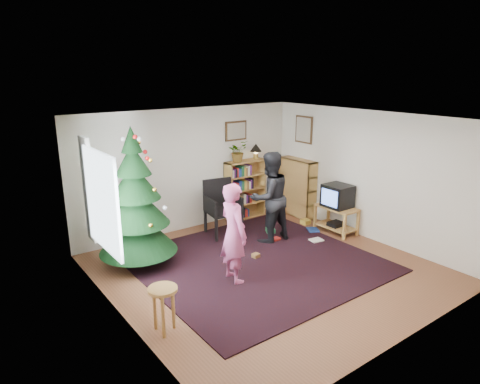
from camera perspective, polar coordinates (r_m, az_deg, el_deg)
floor at (r=7.31m, az=3.68°, el=-10.21°), size 5.00×5.00×0.00m
ceiling at (r=6.59m, az=4.07°, el=9.66°), size 5.00×5.00×0.00m
wall_back at (r=8.83m, az=-6.68°, el=3.00°), size 5.00×0.02×2.50m
wall_front at (r=5.31m, az=21.70°, el=-7.05°), size 5.00×0.02×2.50m
wall_left at (r=5.64m, az=-15.99°, el=-5.16°), size 0.02×5.00×2.50m
wall_right at (r=8.63m, az=16.65°, el=2.11°), size 0.02×5.00×2.50m
rug at (r=7.51m, az=2.19°, el=-9.34°), size 3.80×3.60×0.02m
window_pane at (r=6.11m, az=-17.93°, el=-1.21°), size 0.04×1.20×1.40m
curtain at (r=6.76m, az=-19.56°, el=0.29°), size 0.06×0.35×1.60m
picture_back at (r=9.30m, az=-0.55°, el=8.16°), size 0.55×0.03×0.42m
picture_right at (r=9.61m, az=8.52°, el=8.24°), size 0.03×0.50×0.60m
christmas_tree at (r=7.30m, az=-13.69°, el=-2.29°), size 1.31×1.31×2.38m
bookshelf_back at (r=9.54m, az=0.67°, el=0.47°), size 0.95×0.30×1.30m
bookshelf_right at (r=9.77m, az=7.62°, el=0.71°), size 0.30×0.95×1.30m
tv_stand at (r=8.95m, az=12.70°, el=-3.30°), size 0.47×0.84×0.55m
crt_tv at (r=8.81m, az=12.87°, el=-0.51°), size 0.48×0.52×0.45m
armchair at (r=8.59m, az=-2.73°, el=-1.73°), size 0.70×0.71×1.12m
stool at (r=5.59m, az=-10.23°, el=-13.73°), size 0.37×0.37×0.62m
person_standing at (r=6.62m, az=-0.86°, el=-5.51°), size 0.42×0.61×1.60m
person_by_chair at (r=8.16m, az=3.95°, el=-0.71°), size 0.88×0.70×1.76m
potted_plant at (r=9.23m, az=-0.31°, el=5.45°), size 0.47×0.42×0.46m
table_lamp at (r=9.53m, az=2.13°, el=5.80°), size 0.26×0.26×0.35m
floor_clutter at (r=8.51m, az=5.71°, el=-6.03°), size 2.32×1.08×0.08m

